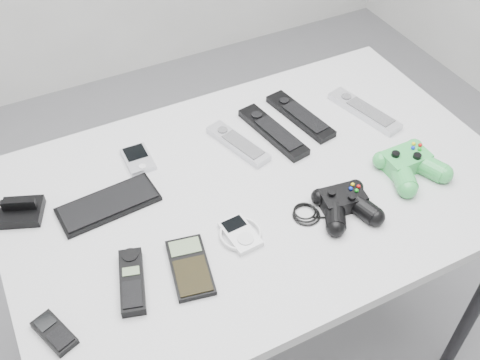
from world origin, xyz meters
name	(u,v)px	position (x,y,z in m)	size (l,w,h in m)	color
floor	(247,353)	(0.00, 0.00, 0.00)	(3.50, 3.50, 0.00)	slate
desk	(259,205)	(0.03, 0.00, 0.72)	(1.18, 0.76, 0.79)	#ACACAE
pda_keyboard	(108,204)	(-0.31, 0.09, 0.80)	(0.23, 0.10, 0.01)	black
dock_bracket	(20,208)	(-0.49, 0.15, 0.82)	(0.09, 0.08, 0.05)	black
pda	(138,159)	(-0.20, 0.21, 0.80)	(0.06, 0.10, 0.02)	#B7B7BE
remote_silver_a	(238,143)	(0.04, 0.14, 0.80)	(0.05, 0.19, 0.02)	#B7B7BE
remote_black_a	(273,131)	(0.14, 0.14, 0.80)	(0.05, 0.23, 0.02)	black
remote_black_b	(300,116)	(0.24, 0.17, 0.80)	(0.05, 0.22, 0.02)	black
remote_silver_b	(364,110)	(0.40, 0.11, 0.80)	(0.05, 0.22, 0.02)	#BBBBC2
mobile_phone	(54,333)	(-0.50, -0.17, 0.80)	(0.04, 0.10, 0.02)	black
cordless_handset	(132,281)	(-0.33, -0.13, 0.80)	(0.05, 0.15, 0.02)	black
calculator	(190,267)	(-0.21, -0.15, 0.80)	(0.08, 0.15, 0.02)	black
mp3_player	(240,234)	(-0.08, -0.12, 0.80)	(0.09, 0.10, 0.02)	silver
controller_black	(345,203)	(0.16, -0.16, 0.82)	(0.23, 0.15, 0.05)	black
controller_green	(410,163)	(0.37, -0.12, 0.82)	(0.15, 0.16, 0.05)	#24863F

